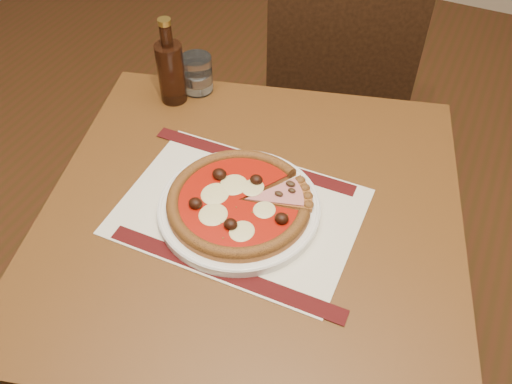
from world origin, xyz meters
TOP-DOWN VIEW (x-y plane):
  - room at (0.00, 0.00)m, footprint 5.04×6.04m
  - table at (-0.18, 0.46)m, footprint 0.99×0.99m
  - chair_far at (-0.26, 1.22)m, footprint 0.54×0.54m
  - placemat at (-0.20, 0.45)m, footprint 0.46×0.33m
  - plate at (-0.20, 0.45)m, footprint 0.31×0.31m
  - pizza at (-0.20, 0.45)m, footprint 0.27×0.27m
  - ham_slice at (-0.13, 0.51)m, footprint 0.12×0.11m
  - water_glass at (-0.47, 0.76)m, footprint 0.10×0.10m
  - bottle at (-0.50, 0.70)m, footprint 0.06×0.06m

SIDE VIEW (x-z plane):
  - chair_far at x=-0.26m, z-range 0.06..0.95m
  - table at x=-0.18m, z-range 0.27..1.02m
  - placemat at x=-0.20m, z-range 0.75..0.75m
  - plate at x=-0.20m, z-range 0.75..0.77m
  - ham_slice at x=-0.13m, z-range 0.77..0.79m
  - pizza at x=-0.20m, z-range 0.76..0.80m
  - water_glass at x=-0.47m, z-range 0.75..0.84m
  - bottle at x=-0.50m, z-range 0.73..0.93m
  - room at x=0.00m, z-range -0.02..2.82m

